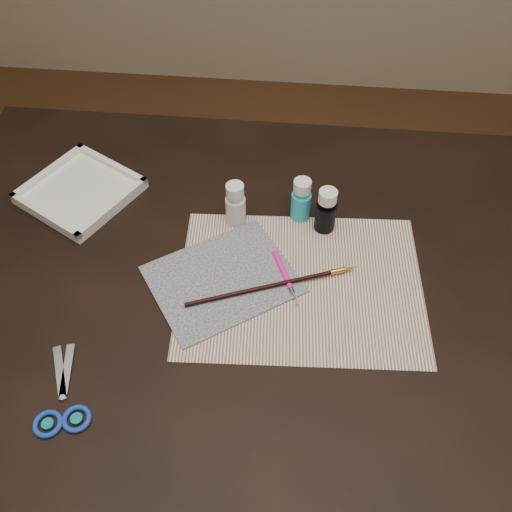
# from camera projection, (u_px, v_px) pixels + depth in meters

# --- Properties ---
(ground) EXTENTS (3.50, 3.50, 0.02)m
(ground) POSITION_uv_depth(u_px,v_px,m) (256.00, 435.00, 1.63)
(ground) COLOR #422614
(ground) RESTS_ON ground
(table) EXTENTS (1.30, 0.90, 0.75)m
(table) POSITION_uv_depth(u_px,v_px,m) (256.00, 371.00, 1.34)
(table) COLOR black
(table) RESTS_ON ground
(paper) EXTENTS (0.46, 0.36, 0.00)m
(paper) POSITION_uv_depth(u_px,v_px,m) (301.00, 284.00, 1.03)
(paper) COLOR silver
(paper) RESTS_ON table
(canvas) EXTENTS (0.32, 0.31, 0.00)m
(canvas) POSITION_uv_depth(u_px,v_px,m) (223.00, 279.00, 1.03)
(canvas) COLOR black
(canvas) RESTS_ON paper
(paint_bottle_white) EXTENTS (0.04, 0.04, 0.10)m
(paint_bottle_white) POSITION_uv_depth(u_px,v_px,m) (235.00, 204.00, 1.09)
(paint_bottle_white) COLOR silver
(paint_bottle_white) RESTS_ON table
(paint_bottle_cyan) EXTENTS (0.04, 0.04, 0.09)m
(paint_bottle_cyan) POSITION_uv_depth(u_px,v_px,m) (301.00, 199.00, 1.10)
(paint_bottle_cyan) COLOR #21B5C0
(paint_bottle_cyan) RESTS_ON table
(paint_bottle_navy) EXTENTS (0.05, 0.05, 0.10)m
(paint_bottle_navy) POSITION_uv_depth(u_px,v_px,m) (326.00, 210.00, 1.08)
(paint_bottle_navy) COLOR black
(paint_bottle_navy) RESTS_ON table
(paintbrush) EXTENTS (0.31, 0.12, 0.01)m
(paintbrush) POSITION_uv_depth(u_px,v_px,m) (274.00, 285.00, 1.02)
(paintbrush) COLOR black
(paintbrush) RESTS_ON canvas
(craft_knife) EXTENTS (0.06, 0.13, 0.01)m
(craft_knife) POSITION_uv_depth(u_px,v_px,m) (286.00, 279.00, 1.03)
(craft_knife) COLOR #FF1E94
(craft_knife) RESTS_ON paper
(scissors) EXTENTS (0.15, 0.20, 0.01)m
(scissors) POSITION_uv_depth(u_px,v_px,m) (59.00, 389.00, 0.89)
(scissors) COLOR silver
(scissors) RESTS_ON table
(palette_tray) EXTENTS (0.27, 0.27, 0.02)m
(palette_tray) POSITION_uv_depth(u_px,v_px,m) (80.00, 191.00, 1.17)
(palette_tray) COLOR white
(palette_tray) RESTS_ON table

